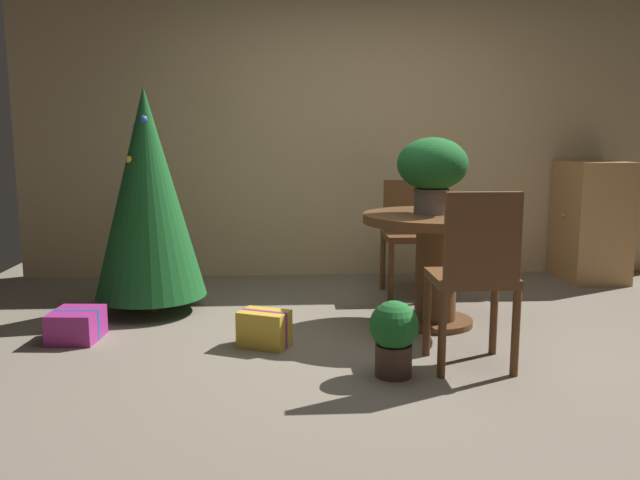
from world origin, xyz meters
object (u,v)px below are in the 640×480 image
object	(u,v)px
gift_box_purple	(76,325)
wooden_cabinet	(591,221)
flower_vase	(432,168)
gift_box_gold	(264,329)
potted_plant	(394,335)
wooden_chair_far	(410,229)
holiday_tree	(148,193)
wooden_chair_near	(476,269)
round_dining_table	(437,250)

from	to	relation	value
gift_box_purple	wooden_cabinet	bearing A→B (deg)	20.38
flower_vase	gift_box_gold	xyz separation A→B (m)	(-1.09, -0.41, -0.94)
wooden_cabinet	potted_plant	distance (m)	3.07
flower_vase	gift_box_gold	bearing A→B (deg)	-159.51
wooden_chair_far	gift_box_gold	distance (m)	1.77
gift_box_gold	wooden_cabinet	distance (m)	3.30
holiday_tree	gift_box_purple	size ratio (longest dim) A/B	4.70
holiday_tree	gift_box_gold	world-z (taller)	holiday_tree
holiday_tree	gift_box_purple	distance (m)	1.05
wooden_chair_near	wooden_chair_far	bearing A→B (deg)	90.00
wooden_chair_far	gift_box_gold	xyz separation A→B (m)	(-1.13, -1.29, -0.41)
round_dining_table	wooden_chair_near	size ratio (longest dim) A/B	1.01
wooden_chair_near	wooden_cabinet	size ratio (longest dim) A/B	0.94
flower_vase	gift_box_gold	size ratio (longest dim) A/B	1.46
round_dining_table	flower_vase	size ratio (longest dim) A/B	1.97
potted_plant	round_dining_table	bearing A→B (deg)	64.32
round_dining_table	wooden_chair_near	distance (m)	0.86
flower_vase	gift_box_purple	bearing A→B (deg)	-174.63
wooden_chair_far	potted_plant	size ratio (longest dim) A/B	2.22
wooden_chair_near	gift_box_gold	distance (m)	1.31
flower_vase	wooden_chair_near	bearing A→B (deg)	-87.28
wooden_cabinet	potted_plant	bearing A→B (deg)	-133.95
wooden_chair_near	potted_plant	size ratio (longest dim) A/B	2.41
gift_box_purple	gift_box_gold	xyz separation A→B (m)	(1.17, -0.20, 0.01)
wooden_chair_near	gift_box_purple	size ratio (longest dim) A/B	2.88
flower_vase	gift_box_purple	size ratio (longest dim) A/B	1.47
round_dining_table	wooden_chair_far	bearing A→B (deg)	90.00
wooden_chair_far	potted_plant	distance (m)	1.89
holiday_tree	potted_plant	bearing A→B (deg)	-41.87
gift_box_gold	holiday_tree	bearing A→B (deg)	134.67
round_dining_table	wooden_cabinet	bearing A→B (deg)	37.35
wooden_chair_far	gift_box_purple	bearing A→B (deg)	-154.55
gift_box_purple	gift_box_gold	size ratio (longest dim) A/B	0.99
wooden_chair_near	wooden_cabinet	bearing A→B (deg)	51.87
wooden_chair_far	holiday_tree	xyz separation A→B (m)	(-1.96, -0.45, 0.34)
gift_box_purple	potted_plant	xyz separation A→B (m)	(1.86, -0.72, 0.13)
gift_box_gold	gift_box_purple	bearing A→B (deg)	170.49
round_dining_table	potted_plant	size ratio (longest dim) A/B	2.42
wooden_chair_near	gift_box_gold	bearing A→B (deg)	157.71
wooden_chair_far	holiday_tree	distance (m)	2.04
gift_box_purple	wooden_cabinet	distance (m)	4.27
wooden_chair_near	wooden_cabinet	world-z (taller)	wooden_cabinet
wooden_chair_near	wooden_chair_far	xyz separation A→B (m)	(0.00, 1.76, -0.04)
flower_vase	round_dining_table	bearing A→B (deg)	-20.05
wooden_chair_far	wooden_cabinet	bearing A→B (deg)	12.85
round_dining_table	gift_box_purple	distance (m)	2.35
flower_vase	wooden_chair_near	world-z (taller)	flower_vase
round_dining_table	gift_box_gold	size ratio (longest dim) A/B	2.88
flower_vase	gift_box_purple	distance (m)	2.46
potted_plant	holiday_tree	bearing A→B (deg)	138.13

